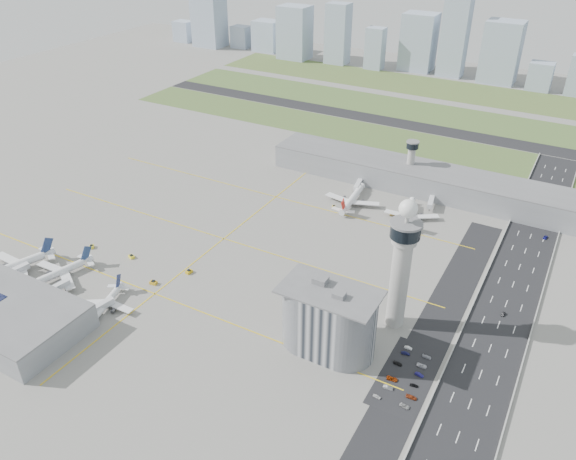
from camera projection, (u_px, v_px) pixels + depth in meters
The scene contains 60 objects.
ground at pixel (254, 286), 286.04m from camera, with size 1000.00×1000.00×0.00m, color gray.
grass_strip_0 at pixel (380, 136), 462.61m from camera, with size 480.00×50.00×0.08m, color #4A5F2D.
grass_strip_1 at pixel (409, 110), 518.67m from camera, with size 480.00×60.00×0.08m, color #4A6931.
grass_strip_2 at pixel (435, 88), 578.48m from camera, with size 480.00×70.00×0.08m, color #516630.
runway at pixel (395, 123), 490.26m from camera, with size 480.00×22.00×0.10m, color black.
highway at pixel (484, 365), 237.72m from camera, with size 28.00×500.00×0.10m, color black.
barrier_left at pixel (451, 353), 243.32m from camera, with size 0.60×500.00×1.20m, color #9E9E99.
barrier_right at pixel (519, 376), 231.56m from camera, with size 0.60×500.00×1.20m, color #9E9E99.
landside_road at pixel (419, 360), 240.75m from camera, with size 18.00×260.00×0.08m, color black.
parking_lot at pixel (406, 376), 232.62m from camera, with size 20.00×44.00×0.10m, color black.
taxiway_line_h_0 at pixel (155, 294), 280.40m from camera, with size 260.00×0.60×0.01m, color yellow.
taxiway_line_h_1 at pixel (224, 239), 325.26m from camera, with size 260.00×0.60×0.01m, color yellow.
taxiway_line_h_2 at pixel (276, 197), 370.11m from camera, with size 260.00×0.60×0.01m, color yellow.
taxiway_line_v at pixel (224, 239), 325.26m from camera, with size 0.60×260.00×0.01m, color yellow.
control_tower at pixel (402, 260), 243.75m from camera, with size 14.00×14.00×64.50m.
secondary_tower at pixel (411, 160), 375.89m from camera, with size 8.60×8.60×31.90m.
admin_building at pixel (329, 320), 239.89m from camera, with size 42.00×24.00×33.50m.
terminal_pier at pixel (422, 179), 375.81m from camera, with size 210.00×32.00×15.80m.
airplane_near_a at pixel (10, 263), 292.73m from camera, with size 45.82×38.95×12.83m, color white, non-canonical shape.
airplane_near_b at pixel (55, 270), 288.06m from camera, with size 41.09×34.92×11.50m, color white, non-canonical shape.
airplane_near_c at pixel (103, 302), 266.95m from camera, with size 34.79×29.57×9.74m, color white, non-canonical shape.
airplane_far_a at pixel (353, 195), 359.63m from camera, with size 42.80×36.38×11.98m, color white, non-canonical shape.
airplane_far_b at pixel (412, 210), 343.74m from camera, with size 39.31×33.42×11.01m, color white, non-canonical shape.
jet_bridge_near_0 at pixel (3, 279), 286.42m from camera, with size 14.00×3.00×5.70m, color silver, non-canonical shape.
jet_bridge_near_1 at pixel (44, 297), 273.82m from camera, with size 14.00×3.00×5.70m, color silver, non-canonical shape.
jet_bridge_near_2 at pixel (88, 316), 261.22m from camera, with size 14.00×3.00×5.70m, color silver, non-canonical shape.
jet_bridge_far_0 at pixel (360, 182), 382.40m from camera, with size 14.00×3.00×5.70m, color silver, non-canonical shape.
jet_bridge_far_1 at pixel (432, 199), 361.41m from camera, with size 14.00×3.00×5.70m, color silver, non-canonical shape.
tug_0 at pixel (92, 246), 316.36m from camera, with size 2.25×3.27×1.90m, color yellow, non-canonical shape.
tug_1 at pixel (131, 256), 307.66m from camera, with size 2.28×3.32×1.93m, color yellow, non-canonical shape.
tug_2 at pixel (153, 282), 286.97m from camera, with size 2.47×3.59×2.09m, color gold, non-canonical shape.
tug_3 at pixel (189, 271), 295.34m from camera, with size 2.37×3.45×2.01m, color gold, non-canonical shape.
tug_4 at pixel (334, 206), 357.04m from camera, with size 1.97×2.87×1.67m, color gold, non-canonical shape.
tug_5 at pixel (392, 213), 349.17m from camera, with size 2.08×3.03×1.76m, color gold, non-canonical shape.
car_lot_0 at pixel (377, 396), 222.40m from camera, with size 1.33×3.30×1.13m, color silver.
car_lot_1 at pixel (388, 387), 226.34m from camera, with size 1.39×3.98×1.31m, color #999A9C.
car_lot_2 at pixel (392, 379), 230.41m from camera, with size 2.12×4.59×1.28m, color #8C2C06.
car_lot_3 at pixel (398, 363), 238.04m from camera, with size 1.56×3.83×1.11m, color black.
car_lot_4 at pixel (406, 353), 243.29m from camera, with size 1.54×3.82×1.30m, color navy.
car_lot_5 at pixel (408, 348), 246.22m from camera, with size 1.20×3.45×1.14m, color white.
car_lot_6 at pixel (405, 406), 218.25m from camera, with size 1.82×3.94×1.10m, color #9F9F9F.
car_lot_7 at pixel (411, 397), 222.04m from camera, with size 1.76×4.34×1.26m, color maroon.
car_lot_8 at pixel (414, 385), 227.47m from camera, with size 1.33×3.30×1.13m, color black.
car_lot_9 at pixel (419, 375), 232.41m from camera, with size 1.31×3.75×1.23m, color navy.
car_lot_10 at pixel (422, 366), 236.90m from camera, with size 1.97×4.27×1.19m, color silver.
car_lot_11 at pixel (427, 357), 241.50m from camera, with size 1.54×3.80×1.10m, color #9F9FAA.
car_hw_1 at pixel (503, 314), 265.97m from camera, with size 1.20×3.44×1.13m, color black.
car_hw_2 at pixel (545, 237), 325.27m from camera, with size 1.91×4.15×1.15m, color navy.
car_hw_4 at pixel (535, 194), 372.90m from camera, with size 1.44×3.58×1.22m, color slate.
skyline_bldg_0 at pixel (184, 31), 753.07m from camera, with size 24.05×19.24×26.50m, color #9EADC1.
skyline_bldg_1 at pixel (209, 20), 720.40m from camera, with size 37.63×30.10×65.60m, color #9EADC1.
skyline_bldg_2 at pixel (241, 37), 722.99m from camera, with size 22.81×18.25×26.79m, color #9EADC1.
skyline_bldg_3 at pixel (267, 36), 705.03m from camera, with size 32.30×25.84×36.93m, color #9EADC1.
skyline_bldg_4 at pixel (295, 32), 666.73m from camera, with size 35.81×28.65×60.36m, color #9EADC1.
skyline_bldg_5 at pixel (338, 34), 645.56m from camera, with size 25.49×20.39×66.89m, color #9EADC1.
skyline_bldg_6 at pixel (375, 48), 629.92m from camera, with size 20.04×16.03×45.20m, color #9EADC1.
skyline_bldg_7 at pixel (419, 42), 621.83m from camera, with size 35.76×28.61×61.22m, color #9EADC1.
skyline_bldg_8 at pixel (455, 36), 595.34m from camera, with size 26.33×21.06×83.39m, color #9EADC1.
skyline_bldg_9 at pixel (501, 52), 580.52m from camera, with size 36.96×29.57×62.11m, color #9EADC1.
skyline_bldg_10 at pixel (540, 76), 564.85m from camera, with size 23.01×18.41×27.75m, color #9EADC1.
Camera 1 is at (127.85, -192.61, 171.71)m, focal length 35.00 mm.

